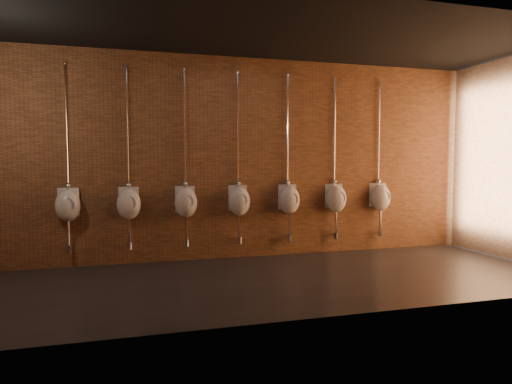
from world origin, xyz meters
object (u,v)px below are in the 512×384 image
Objects in this scene: urinal_3 at (239,200)px; urinal_2 at (186,202)px; urinal_5 at (336,198)px; urinal_1 at (129,203)px; urinal_4 at (289,199)px; urinal_6 at (380,197)px; urinal_0 at (68,205)px.

urinal_2 is at bearing 180.00° from urinal_3.
urinal_2 is 2.53m from urinal_5.
urinal_1 and urinal_2 have the same top height.
urinal_4 is 1.69m from urinal_6.
urinal_3 and urinal_5 have the same top height.
urinal_1 is 1.00× the size of urinal_6.
urinal_0 is 1.00× the size of urinal_3.
urinal_6 is (1.69, 0.00, 0.00)m from urinal_4.
urinal_2 is at bearing 0.00° from urinal_1.
urinal_1 is 1.00× the size of urinal_5.
urinal_1 and urinal_4 have the same top height.
urinal_2 is 3.37m from urinal_6.
urinal_2 is at bearing 180.00° from urinal_5.
urinal_2 and urinal_3 have the same top height.
urinal_6 is (0.84, 0.00, 0.00)m from urinal_5.
urinal_0 is 3.37m from urinal_4.
urinal_0 is 1.69m from urinal_2.
urinal_2 and urinal_6 have the same top height.
urinal_3 is 1.69m from urinal_5.
urinal_4 is at bearing 0.00° from urinal_2.
urinal_5 is 0.84m from urinal_6.
urinal_1 and urinal_3 have the same top height.
urinal_0 and urinal_3 have the same top height.
urinal_1 is at bearing 180.00° from urinal_2.
urinal_4 and urinal_6 have the same top height.
urinal_0 and urinal_2 have the same top height.
urinal_3 is 1.00× the size of urinal_4.
urinal_0 and urinal_6 have the same top height.
urinal_3 is at bearing 0.00° from urinal_0.
urinal_0 is 2.53m from urinal_3.
urinal_2 is 0.84m from urinal_3.
urinal_5 is at bearing 0.00° from urinal_1.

